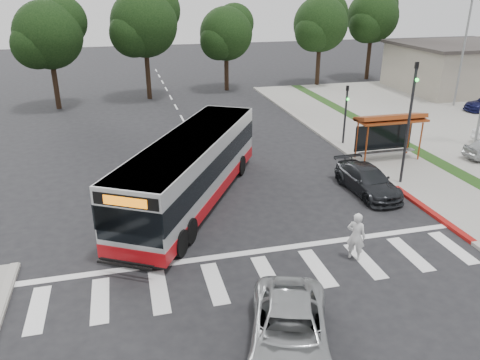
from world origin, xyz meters
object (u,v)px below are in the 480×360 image
object	(u,v)px
pedestrian	(356,236)
silver_suv_south	(290,331)
transit_bus	(192,170)
dark_sedan	(368,180)

from	to	relation	value
pedestrian	silver_suv_south	distance (m)	5.88
pedestrian	transit_bus	bearing A→B (deg)	-9.32
transit_bus	silver_suv_south	bearing A→B (deg)	-54.33
dark_sedan	silver_suv_south	bearing A→B (deg)	-130.86
silver_suv_south	pedestrian	bearing A→B (deg)	63.64
transit_bus	pedestrian	size ratio (longest dim) A/B	6.45
transit_bus	silver_suv_south	xyz separation A→B (m)	(1.10, -10.90, -0.97)
transit_bus	pedestrian	world-z (taller)	transit_bus
silver_suv_south	dark_sedan	bearing A→B (deg)	70.67
dark_sedan	transit_bus	bearing A→B (deg)	170.47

